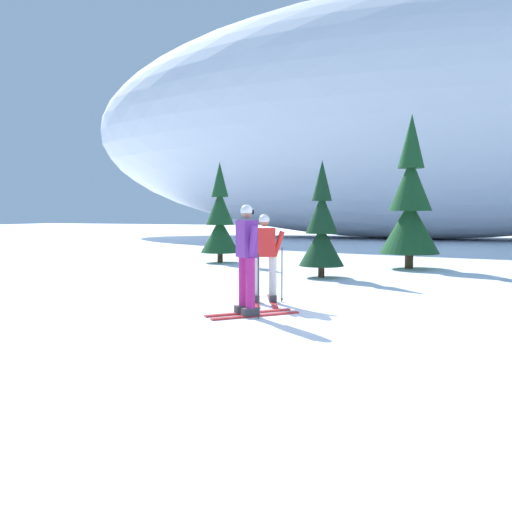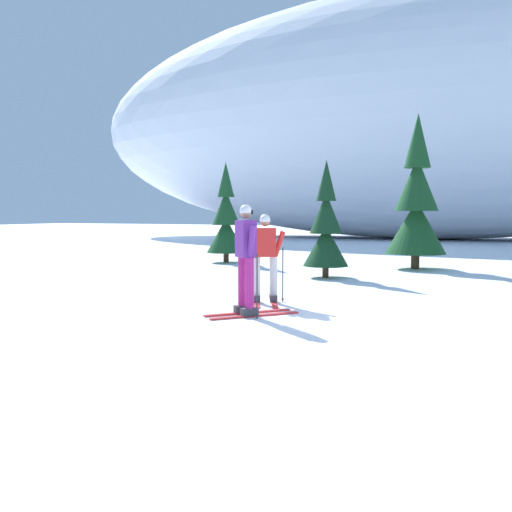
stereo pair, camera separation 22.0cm
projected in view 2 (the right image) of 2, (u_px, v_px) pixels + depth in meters
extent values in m
plane|color=white|center=(365.00, 320.00, 8.90)|extent=(120.00, 120.00, 0.00)
cube|color=red|center=(248.00, 313.00, 9.50)|extent=(1.16, 1.21, 0.03)
cube|color=red|center=(255.00, 316.00, 9.22)|extent=(1.16, 1.21, 0.03)
cube|color=#38383D|center=(242.00, 309.00, 9.45)|extent=(0.29, 0.30, 0.12)
cube|color=#38383D|center=(249.00, 312.00, 9.17)|extent=(0.29, 0.30, 0.12)
cylinder|color=#B7237A|center=(242.00, 281.00, 9.41)|extent=(0.15, 0.15, 0.83)
cylinder|color=#B7237A|center=(249.00, 283.00, 9.14)|extent=(0.15, 0.15, 0.83)
cube|color=#6B2889|center=(246.00, 239.00, 9.22)|extent=(0.44, 0.44, 0.62)
cylinder|color=#6B2889|center=(240.00, 241.00, 9.44)|extent=(0.27, 0.26, 0.58)
cylinder|color=#6B2889|center=(251.00, 242.00, 9.00)|extent=(0.27, 0.26, 0.58)
sphere|color=#A37556|center=(246.00, 213.00, 9.18)|extent=(0.19, 0.19, 0.19)
sphere|color=white|center=(246.00, 211.00, 9.18)|extent=(0.21, 0.21, 0.21)
cube|color=black|center=(250.00, 212.00, 9.21)|extent=(0.13, 0.13, 0.07)
cylinder|color=#2D2D33|center=(242.00, 282.00, 9.60)|extent=(0.02, 0.02, 1.06)
cylinder|color=#2D2D33|center=(242.00, 309.00, 9.64)|extent=(0.07, 0.07, 0.01)
cylinder|color=#2D2D33|center=(257.00, 286.00, 9.00)|extent=(0.02, 0.02, 1.06)
cylinder|color=#2D2D33|center=(257.00, 315.00, 9.04)|extent=(0.07, 0.07, 0.01)
cube|color=red|center=(256.00, 301.00, 10.72)|extent=(0.74, 1.49, 0.03)
cube|color=red|center=(273.00, 301.00, 10.73)|extent=(0.74, 1.49, 0.03)
cube|color=#38383D|center=(256.00, 298.00, 10.62)|extent=(0.24, 0.31, 0.12)
cube|color=#38383D|center=(273.00, 298.00, 10.62)|extent=(0.24, 0.31, 0.12)
cylinder|color=silver|center=(256.00, 276.00, 10.58)|extent=(0.15, 0.15, 0.74)
cylinder|color=silver|center=(273.00, 276.00, 10.59)|extent=(0.15, 0.15, 0.74)
cube|color=red|center=(265.00, 242.00, 10.54)|extent=(0.47, 0.39, 0.54)
cylinder|color=red|center=(251.00, 246.00, 10.53)|extent=(0.29, 0.20, 0.58)
cylinder|color=red|center=(278.00, 246.00, 10.55)|extent=(0.29, 0.20, 0.58)
sphere|color=#A37556|center=(265.00, 221.00, 10.50)|extent=(0.19, 0.19, 0.19)
sphere|color=white|center=(265.00, 220.00, 10.50)|extent=(0.21, 0.21, 0.21)
cube|color=black|center=(265.00, 221.00, 10.58)|extent=(0.15, 0.09, 0.07)
cylinder|color=#2D2D33|center=(247.00, 275.00, 10.64)|extent=(0.02, 0.02, 1.06)
cylinder|color=#2D2D33|center=(247.00, 299.00, 10.67)|extent=(0.07, 0.07, 0.01)
cylinder|color=#2D2D33|center=(283.00, 275.00, 10.65)|extent=(0.02, 0.02, 1.06)
cylinder|color=#2D2D33|center=(283.00, 299.00, 10.69)|extent=(0.07, 0.07, 0.01)
cylinder|color=#47301E|center=(226.00, 256.00, 19.14)|extent=(0.19, 0.19, 0.46)
cone|color=#194723|center=(226.00, 235.00, 19.09)|extent=(1.33, 1.33, 1.19)
cone|color=#194723|center=(226.00, 207.00, 19.01)|extent=(0.95, 0.95, 1.19)
cone|color=#194723|center=(226.00, 179.00, 18.94)|extent=(0.58, 0.58, 1.19)
cylinder|color=#47301E|center=(326.00, 270.00, 14.71)|extent=(0.17, 0.17, 0.42)
cone|color=#14381E|center=(326.00, 246.00, 14.66)|extent=(1.19, 1.19, 1.07)
cone|color=#14381E|center=(326.00, 213.00, 14.60)|extent=(0.86, 0.86, 1.07)
cone|color=#14381E|center=(326.00, 180.00, 14.53)|extent=(0.53, 0.53, 1.07)
cylinder|color=#47301E|center=(415.00, 259.00, 16.95)|extent=(0.25, 0.25, 0.63)
cone|color=#194723|center=(416.00, 227.00, 16.88)|extent=(1.81, 1.81, 1.62)
cone|color=#194723|center=(417.00, 184.00, 16.77)|extent=(1.30, 1.30, 1.62)
cone|color=#194723|center=(418.00, 141.00, 16.67)|extent=(0.80, 0.80, 1.62)
ellipsoid|color=white|center=(423.00, 116.00, 35.28)|extent=(46.72, 16.40, 15.65)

